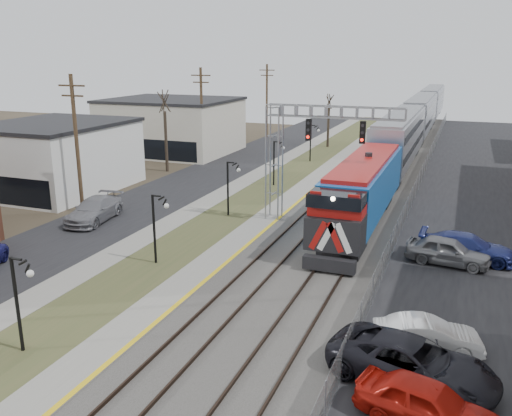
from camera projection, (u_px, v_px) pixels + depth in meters
The scene contains 21 objects.
street_west at pixel (183, 186), 48.23m from camera, with size 7.00×120.00×0.04m, color black.
sidewalk at pixel (229, 190), 46.66m from camera, with size 2.00×120.00×0.08m, color gray.
grass_median at pixel (262, 193), 45.63m from camera, with size 4.00×120.00×0.06m, color #3F4726.
platform at pixel (296, 195), 44.56m from camera, with size 2.00×120.00×0.24m, color gray.
ballast_bed at pixel (356, 201), 42.84m from camera, with size 8.00×120.00×0.20m, color #595651.
platform_edge at pixel (306, 195), 44.23m from camera, with size 0.24×120.00×0.01m, color gold.
track_near at pixel (332, 197), 43.48m from camera, with size 1.58×120.00×0.15m.
track_far at pixel (376, 201), 42.27m from camera, with size 1.58×120.00×0.15m.
train at pixel (414, 124), 67.64m from camera, with size 3.00×85.85×5.33m.
signal_gantry at pixel (299, 144), 36.01m from camera, with size 9.00×1.07×8.15m.
lampposts at pixel (157, 228), 30.09m from camera, with size 0.14×62.14×4.00m.
utility_poles at pixel (77, 145), 38.92m from camera, with size 0.28×80.28×10.00m.
fence at pixel (412, 198), 41.19m from camera, with size 0.04×120.00×1.60m, color gray.
buildings_west at pixel (2, 168), 41.01m from camera, with size 14.00×67.00×7.00m.
bare_trees at pixel (191, 148), 51.40m from camera, with size 12.30×42.30×5.95m.
car_lot_a at pixel (427, 406), 16.88m from camera, with size 1.82×4.53×1.54m, color #B7180E.
car_lot_b at pixel (427, 337), 21.17m from camera, with size 1.45×4.15×1.37m, color white.
car_lot_c at pixel (412, 364), 19.05m from camera, with size 2.74×5.93×1.65m, color black.
car_lot_d at pixel (467, 248), 30.62m from camera, with size 2.13×5.25×1.52m, color navy.
car_lot_e at pixel (448, 252), 30.02m from camera, with size 1.83×4.54×1.55m, color slate.
car_street_b at pixel (94, 210), 37.83m from camera, with size 2.24×5.51×1.60m, color gray.
Camera 1 is at (11.45, -6.44, 11.34)m, focal length 38.00 mm.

